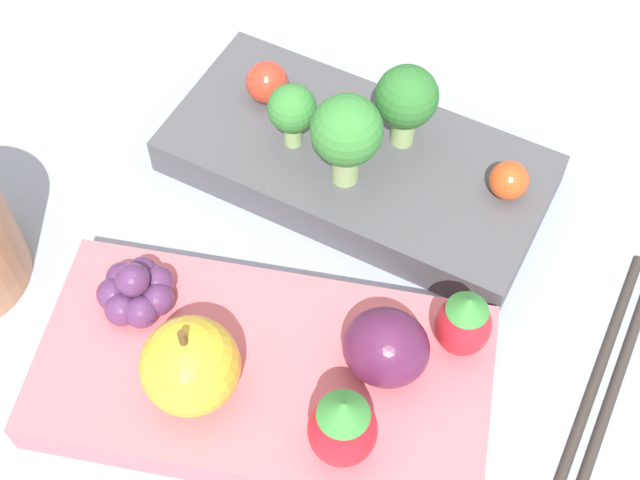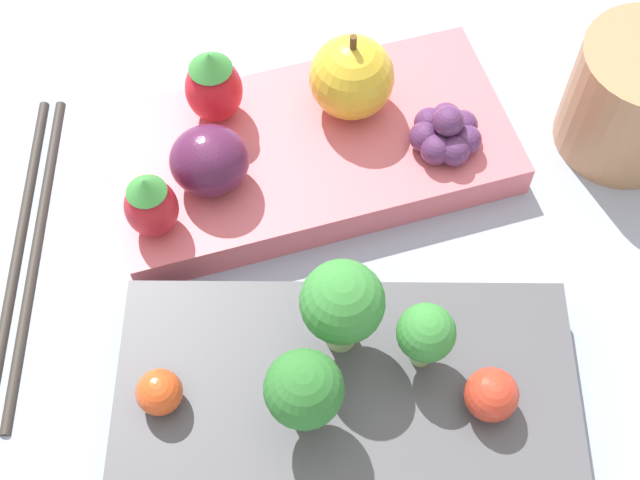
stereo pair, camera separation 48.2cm
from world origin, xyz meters
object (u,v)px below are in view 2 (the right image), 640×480
object	(u,v)px
cherry_tomato_1	(159,392)
drinking_cup	(635,98)
strawberry_1	(151,205)
plum	(209,161)
broccoli_floret_1	(304,391)
apple	(352,77)
bento_box_fruit	(302,152)
grape_cluster	(446,133)
strawberry_0	(213,86)
broccoli_floret_2	(337,305)
bento_box_savoury	(341,390)
cherry_tomato_0	(491,395)
chopsticks_pair	(25,250)
broccoli_floret_0	(426,334)

from	to	relation	value
cherry_tomato_1	drinking_cup	world-z (taller)	drinking_cup
strawberry_1	plum	xyz separation A→B (m)	(-0.03, -0.03, -0.00)
broccoli_floret_1	apple	bearing A→B (deg)	-104.66
bento_box_fruit	broccoli_floret_1	size ratio (longest dim) A/B	4.43
grape_cluster	strawberry_0	bearing A→B (deg)	-17.05
broccoli_floret_2	cherry_tomato_1	xyz separation A→B (m)	(0.09, 0.02, -0.03)
drinking_cup	strawberry_0	bearing A→B (deg)	-7.38
broccoli_floret_1	cherry_tomato_1	xyz separation A→B (m)	(0.07, -0.02, -0.02)
bento_box_savoury	plum	world-z (taller)	plum
apple	grape_cluster	world-z (taller)	apple
cherry_tomato_1	plum	distance (m)	0.13
bento_box_savoury	bento_box_fruit	bearing A→B (deg)	-89.28
broccoli_floret_2	apple	world-z (taller)	broccoli_floret_2
cherry_tomato_0	plum	size ratio (longest dim) A/B	0.60
broccoli_floret_2	strawberry_1	distance (m)	0.12
strawberry_1	chopsticks_pair	world-z (taller)	strawberry_1
strawberry_0	broccoli_floret_0	bearing A→B (deg)	118.07
broccoli_floret_2	plum	bearing A→B (deg)	-62.33
broccoli_floret_0	strawberry_0	world-z (taller)	strawberry_0
bento_box_savoury	strawberry_0	distance (m)	0.18
broccoli_floret_0	cherry_tomato_1	size ratio (longest dim) A/B	1.93
broccoli_floret_0	grape_cluster	bearing A→B (deg)	-106.34
bento_box_fruit	plum	xyz separation A→B (m)	(0.05, 0.02, 0.03)
bento_box_fruit	chopsticks_pair	xyz separation A→B (m)	(0.16, 0.04, -0.01)
broccoli_floret_1	cherry_tomato_1	size ratio (longest dim) A/B	2.47
strawberry_0	bento_box_fruit	bearing A→B (deg)	150.88
strawberry_1	grape_cluster	bearing A→B (deg)	-168.28
broccoli_floret_1	strawberry_0	bearing A→B (deg)	-81.32
broccoli_floret_2	apple	bearing A→B (deg)	-100.96
apple	plum	xyz separation A→B (m)	(0.08, 0.04, -0.00)
cherry_tomato_0	cherry_tomato_1	xyz separation A→B (m)	(0.15, -0.02, -0.00)
drinking_cup	broccoli_floret_0	bearing A→B (deg)	42.57
broccoli_floret_0	cherry_tomato_0	xyz separation A→B (m)	(-0.03, 0.03, -0.01)
chopsticks_pair	drinking_cup	bearing A→B (deg)	-174.03
cherry_tomato_0	drinking_cup	world-z (taller)	drinking_cup
broccoli_floret_2	chopsticks_pair	size ratio (longest dim) A/B	0.29
cherry_tomato_1	apple	bearing A→B (deg)	-124.31
broccoli_floret_0	grape_cluster	size ratio (longest dim) A/B	1.06
strawberry_0	chopsticks_pair	xyz separation A→B (m)	(0.11, 0.07, -0.04)
bento_box_fruit	grape_cluster	world-z (taller)	grape_cluster
cherry_tomato_1	chopsticks_pair	bearing A→B (deg)	-54.48
cherry_tomato_0	chopsticks_pair	world-z (taller)	cherry_tomato_0
broccoli_floret_2	cherry_tomato_1	world-z (taller)	broccoli_floret_2
bento_box_fruit	broccoli_floret_0	world-z (taller)	broccoli_floret_0
drinking_cup	bento_box_fruit	bearing A→B (deg)	-1.42
bento_box_fruit	grape_cluster	size ratio (longest dim) A/B	5.98
strawberry_1	strawberry_0	bearing A→B (deg)	-117.36
strawberry_0	plum	world-z (taller)	strawberry_0
drinking_cup	chopsticks_pair	xyz separation A→B (m)	(0.35, 0.04, -0.03)
broccoli_floret_0	apple	size ratio (longest dim) A/B	0.76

